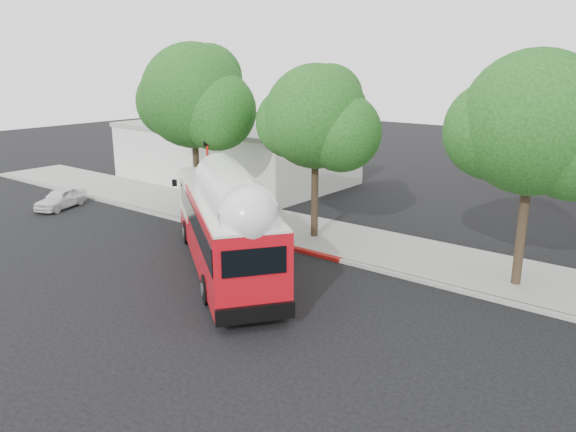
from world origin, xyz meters
name	(u,v)px	position (x,y,z in m)	size (l,w,h in m)	color
ground	(249,277)	(0.00, 0.00, 0.00)	(120.00, 120.00, 0.00)	black
sidewalk	(336,238)	(0.00, 6.50, 0.07)	(60.00, 5.00, 0.15)	gray
curb_strip	(305,251)	(0.00, 3.90, 0.07)	(60.00, 0.30, 0.15)	gray
red_curb_segment	(257,239)	(-3.00, 3.90, 0.08)	(10.00, 0.32, 0.16)	maroon
street_tree_left	(200,100)	(-8.53, 5.56, 6.60)	(6.67, 5.80, 9.74)	#2D2116
street_tree_mid	(323,121)	(-0.59, 6.06, 5.91)	(5.75, 5.00, 8.62)	#2D2116
street_tree_right	(546,130)	(9.44, 5.86, 6.26)	(6.21, 5.40, 9.18)	#2D2116
low_commercial_bldg	(235,152)	(-14.00, 14.00, 2.15)	(16.20, 10.20, 4.25)	silver
transit_bus	(225,229)	(-1.44, 0.07, 1.82)	(11.95, 9.59, 3.89)	red
parked_car	(61,198)	(-16.73, 1.37, 0.61)	(3.57, 1.44, 1.22)	silver
signal_pole	(208,183)	(-6.89, 4.40, 2.37)	(0.13, 0.44, 4.62)	red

